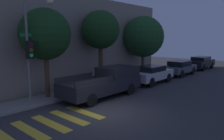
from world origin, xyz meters
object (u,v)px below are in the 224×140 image
tree_far_end (143,37)px  sedan_far_end (201,62)px  traffic_light_pole (34,38)px  sedan_middle (180,67)px  sedan_near_corner (151,74)px  tree_midblock (100,30)px  pickup_truck (105,82)px  tree_near_corner (45,34)px

tree_far_end → sedan_far_end: bearing=-13.1°
traffic_light_pole → sedan_middle: size_ratio=1.35×
tree_far_end → sedan_near_corner: bearing=-131.4°
tree_midblock → pickup_truck: bearing=-129.5°
tree_near_corner → tree_far_end: 10.03m
sedan_middle → tree_midblock: bearing=166.7°
sedan_far_end → tree_far_end: bearing=166.9°
sedan_middle → sedan_far_end: 5.69m
traffic_light_pole → tree_far_end: bearing=4.3°
tree_midblock → tree_near_corner: bearing=180.0°
sedan_far_end → sedan_near_corner: bearing=180.0°
traffic_light_pole → sedan_far_end: size_ratio=1.28×
tree_near_corner → tree_midblock: size_ratio=0.95×
tree_midblock → sedan_near_corner: bearing=-29.8°
traffic_light_pole → sedan_middle: (14.58, -1.27, -2.89)m
pickup_truck → tree_midblock: 4.27m
sedan_near_corner → sedan_far_end: size_ratio=0.92×
sedan_middle → tree_far_end: (-3.36, 2.11, 2.98)m
tree_near_corner → tree_midblock: 4.51m
pickup_truck → tree_far_end: bearing=16.2°
sedan_near_corner → traffic_light_pole: bearing=172.3°
pickup_truck → tree_near_corner: bearing=142.7°
sedan_near_corner → tree_far_end: 4.08m
pickup_truck → sedan_far_end: bearing=0.0°
pickup_truck → tree_midblock: (1.74, 2.11, 3.28)m
tree_midblock → traffic_light_pole: bearing=-171.6°
sedan_far_end → tree_midblock: (-14.58, 2.11, 3.40)m
tree_far_end → tree_midblock: bearing=180.0°
sedan_near_corner → tree_near_corner: size_ratio=0.79×
tree_midblock → tree_far_end: bearing=0.0°
pickup_truck → sedan_near_corner: bearing=0.0°
sedan_near_corner → tree_midblock: (-3.68, 2.11, 3.42)m
sedan_near_corner → tree_near_corner: tree_near_corner is taller
pickup_truck → sedan_near_corner: 5.42m
sedan_middle → tree_far_end: tree_far_end is taller
pickup_truck → sedan_far_end: size_ratio=1.20×
tree_far_end → traffic_light_pole: bearing=-175.7°
tree_near_corner → sedan_middle: bearing=-8.9°
sedan_middle → pickup_truck: bearing=-180.0°
sedan_near_corner → tree_midblock: tree_midblock is taller
traffic_light_pole → tree_far_end: (11.22, 0.83, 0.09)m
tree_midblock → tree_far_end: (5.53, 0.00, -0.45)m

